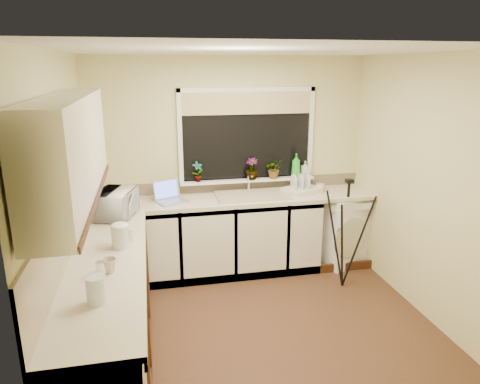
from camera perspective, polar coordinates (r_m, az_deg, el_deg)
name	(u,v)px	position (r m, az deg, el deg)	size (l,w,h in m)	color
floor	(261,326)	(4.32, 2.67, -16.82)	(3.20, 3.20, 0.00)	#542F21
ceiling	(265,50)	(3.63, 3.19, 17.73)	(3.20, 3.20, 0.00)	white
wall_back	(230,164)	(5.21, -1.30, 3.66)	(3.20, 3.20, 0.00)	beige
wall_front	(333,280)	(2.48, 11.92, -11.07)	(3.20, 3.20, 0.00)	beige
wall_left	(65,213)	(3.74, -21.57, -2.49)	(3.00, 3.00, 0.00)	beige
wall_right	(429,190)	(4.47, 23.16, 0.25)	(3.00, 3.00, 0.00)	beige
base_cabinet_back	(207,238)	(5.12, -4.21, -5.96)	(2.55, 0.60, 0.86)	silver
base_cabinet_left	(110,318)	(3.75, -16.35, -15.32)	(0.54, 2.40, 0.86)	silver
worktop_back	(235,199)	(5.02, -0.64, -0.91)	(3.20, 0.60, 0.04)	beige
worktop_left	(105,266)	(3.54, -16.92, -9.07)	(0.60, 2.40, 0.04)	beige
upper_cabinet	(70,150)	(3.14, -21.03, 5.07)	(0.28, 1.90, 0.70)	silver
splashback_left	(61,239)	(3.49, -21.97, -5.58)	(0.02, 2.40, 0.45)	beige
splashback_back	(230,185)	(5.26, -1.26, 0.92)	(3.20, 0.02, 0.14)	beige
window_glass	(247,136)	(5.18, 0.90, 7.24)	(1.50, 0.02, 1.00)	black
window_blind	(248,103)	(5.11, 0.98, 11.35)	(1.50, 0.02, 0.25)	tan
windowsill	(248,180)	(5.23, 1.01, 1.56)	(1.60, 0.14, 0.03)	white
sink	(252,195)	(5.05, 1.59, -0.42)	(0.82, 0.46, 0.03)	tan
faucet	(249,182)	(5.19, 1.13, 1.27)	(0.03, 0.03, 0.24)	silver
washing_machine	(339,227)	(5.58, 12.67, -4.46)	(0.60, 0.58, 0.85)	white
laptop	(170,196)	(4.92, -9.05, -0.48)	(0.39, 0.37, 0.23)	#9E9DA5
kettle	(120,237)	(3.75, -15.14, -5.56)	(0.14, 0.14, 0.19)	silver
dish_rack	(301,190)	(5.23, 7.91, 0.23)	(0.40, 0.30, 0.06)	silver
tripod	(346,234)	(4.87, 13.43, -5.30)	(0.60, 0.60, 1.21)	black
glass_jug	(96,290)	(2.97, -18.00, -11.88)	(0.12, 0.12, 0.18)	silver
steel_jar	(101,268)	(3.34, -17.44, -9.33)	(0.07, 0.07, 0.10)	silver
microwave	(116,204)	(4.51, -15.66, -1.46)	(0.48, 0.32, 0.26)	white
plant_a	(198,172)	(5.08, -5.45, 2.60)	(0.12, 0.08, 0.24)	#999999
plant_c	(252,169)	(5.18, 1.50, 3.01)	(0.14, 0.14, 0.25)	#999999
plant_d	(274,169)	(5.25, 4.42, 3.00)	(0.20, 0.18, 0.23)	#999999
soap_bottle_green	(296,165)	(5.34, 7.22, 3.44)	(0.11, 0.11, 0.28)	green
soap_bottle_clear	(305,169)	(5.38, 8.36, 2.99)	(0.08, 0.09, 0.18)	#999999
cup_back	(320,187)	(5.34, 10.25, 0.59)	(0.11, 0.11, 0.09)	beige
cup_left	(109,266)	(3.36, -16.47, -9.06)	(0.11, 0.11, 0.10)	beige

